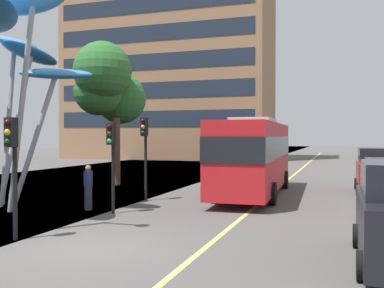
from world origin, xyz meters
name	(u,v)px	position (x,y,z in m)	size (l,w,h in m)	color
ground	(65,247)	(-0.63, 0.00, -0.05)	(120.00, 240.00, 0.10)	#54514F
red_bus	(254,153)	(2.21, 11.35, 2.02)	(2.95, 10.75, 3.70)	red
traffic_light_kerb_near	(12,151)	(-2.28, 0.00, 2.44)	(0.28, 0.42, 3.35)	black
traffic_light_kerb_far	(112,148)	(-1.77, 4.60, 2.42)	(0.28, 0.42, 3.33)	black
traffic_light_island_mid	(145,141)	(-1.99, 7.95, 2.65)	(0.28, 0.42, 3.65)	black
car_parked_far	(376,172)	(7.84, 14.27, 1.06)	(1.94, 4.28, 2.26)	maroon
tree_pavement_near	(106,87)	(-6.73, 12.97, 5.70)	(3.87, 5.33, 8.13)	brown
pedestrian	(88,187)	(-3.04, 5.06, 0.87)	(0.34, 0.34, 1.73)	#2D3342
backdrop_building	(169,53)	(-15.04, 43.82, 13.56)	(26.05, 10.48, 27.10)	#936B4C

